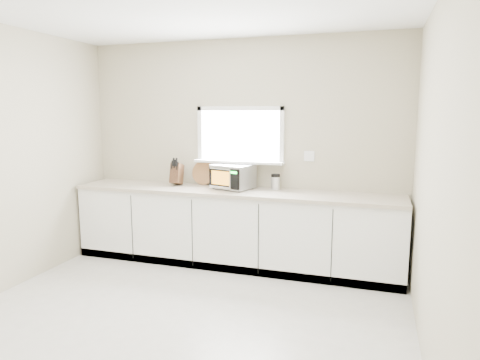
% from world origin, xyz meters
% --- Properties ---
extents(ground, '(4.00, 4.00, 0.00)m').
position_xyz_m(ground, '(0.00, 0.00, 0.00)').
color(ground, beige).
rests_on(ground, ground).
extents(back_wall, '(4.00, 0.17, 2.70)m').
position_xyz_m(back_wall, '(0.00, 2.00, 1.36)').
color(back_wall, '#B6AB90').
rests_on(back_wall, ground).
extents(cabinets, '(3.92, 0.60, 0.88)m').
position_xyz_m(cabinets, '(0.00, 1.70, 0.44)').
color(cabinets, white).
rests_on(cabinets, ground).
extents(countertop, '(3.92, 0.64, 0.04)m').
position_xyz_m(countertop, '(0.00, 1.69, 0.90)').
color(countertop, '#B4A694').
rests_on(countertop, cabinets).
extents(microwave, '(0.53, 0.47, 0.29)m').
position_xyz_m(microwave, '(-0.03, 1.77, 1.07)').
color(microwave, black).
rests_on(microwave, countertop).
extents(knife_block, '(0.13, 0.25, 0.35)m').
position_xyz_m(knife_block, '(-0.78, 1.80, 1.07)').
color(knife_block, '#4E301B').
rests_on(knife_block, countertop).
extents(cutting_board, '(0.30, 0.07, 0.30)m').
position_xyz_m(cutting_board, '(-0.47, 1.94, 1.07)').
color(cutting_board, '#9F733D').
rests_on(cutting_board, countertop).
extents(coffee_grinder, '(0.13, 0.13, 0.19)m').
position_xyz_m(coffee_grinder, '(0.48, 1.88, 1.01)').
color(coffee_grinder, silver).
rests_on(coffee_grinder, countertop).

